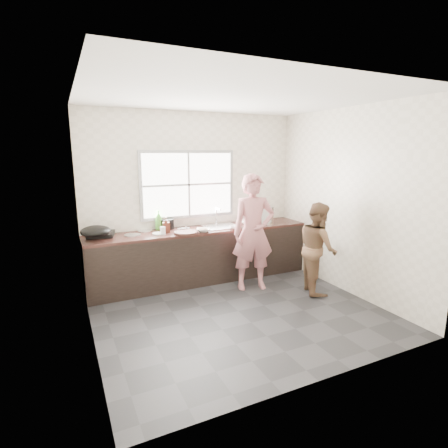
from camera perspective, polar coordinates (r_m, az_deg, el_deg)
name	(u,v)px	position (r m, az deg, el deg)	size (l,w,h in m)	color
floor	(238,311)	(4.77, 2.32, -14.07)	(3.60, 3.20, 0.01)	#2A2A2D
ceiling	(240,96)	(4.35, 2.63, 20.09)	(3.60, 3.20, 0.01)	silver
wall_back	(194,196)	(5.81, -4.94, 4.53)	(3.60, 0.01, 2.70)	silver
wall_left	(84,223)	(3.88, -21.87, 0.17)	(0.01, 3.20, 2.70)	silver
wall_right	(348,202)	(5.43, 19.60, 3.40)	(0.01, 3.20, 2.70)	beige
wall_front	(328,239)	(3.06, 16.59, -2.35)	(3.60, 0.01, 2.70)	beige
cabinet	(202,256)	(5.72, -3.66, -5.20)	(3.60, 0.62, 0.82)	black
countertop	(201,230)	(5.61, -3.72, -1.00)	(3.60, 0.64, 0.04)	#331915
sink	(221,227)	(5.74, -0.48, -0.43)	(0.55, 0.45, 0.02)	silver
faucet	(216,216)	(5.89, -1.30, 1.32)	(0.02, 0.02, 0.30)	silver
window_frame	(188,184)	(5.74, -5.86, 6.43)	(1.60, 0.05, 1.10)	#9EA0A5
window_glazing	(189,185)	(5.72, -5.77, 6.42)	(1.50, 0.01, 1.00)	white
woman	(253,236)	(5.29, 4.79, -1.98)	(0.60, 0.39, 1.64)	#BE7276
person_side	(318,248)	(5.36, 15.06, -3.75)	(0.66, 0.51, 1.36)	brown
cutting_board	(186,232)	(5.30, -6.26, -1.38)	(0.35, 0.35, 0.04)	#331A14
cleaver	(184,228)	(5.47, -6.61, -0.71)	(0.19, 0.09, 0.01)	#A5A8AB
bowl_mince	(203,230)	(5.39, -3.42, -1.01)	(0.21, 0.21, 0.05)	silver
bowl_crabs	(248,223)	(5.97, 3.91, 0.24)	(0.18, 0.18, 0.06)	white
bowl_held	(234,227)	(5.61, 1.68, -0.45)	(0.20, 0.20, 0.06)	white
black_pot	(167,224)	(5.65, -9.32, 0.00)	(0.23, 0.23, 0.16)	black
plate_food	(159,234)	(5.33, -10.58, -1.54)	(0.20, 0.20, 0.02)	silver
bottle_green	(159,220)	(5.60, -10.61, 0.64)	(0.12, 0.12, 0.31)	green
bottle_brown_tall	(166,225)	(5.41, -9.44, -0.22)	(0.10, 0.10, 0.22)	#461A11
bottle_brown_short	(164,224)	(5.64, -9.74, -0.03)	(0.13, 0.13, 0.16)	#422810
glass_jar	(163,231)	(5.30, -9.97, -1.06)	(0.08, 0.08, 0.11)	white
burner	(101,234)	(5.42, -19.44, -1.58)	(0.36, 0.36, 0.05)	black
wok	(96,231)	(5.13, -20.24, -1.12)	(0.41, 0.41, 0.15)	black
dish_rack	(259,215)	(5.95, 5.71, 1.44)	(0.42, 0.29, 0.32)	silver
pot_lid_left	(133,235)	(5.34, -14.70, -1.74)	(0.24, 0.24, 0.01)	#B0B2B7
pot_lid_right	(145,231)	(5.58, -12.76, -1.07)	(0.23, 0.23, 0.01)	silver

